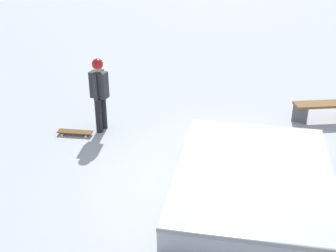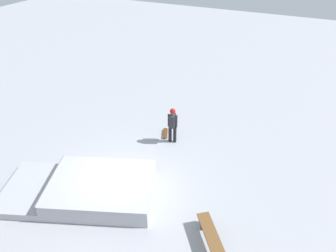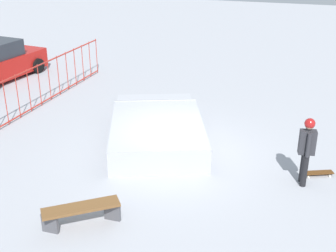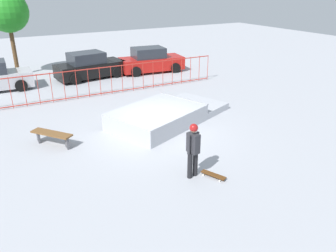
# 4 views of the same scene
# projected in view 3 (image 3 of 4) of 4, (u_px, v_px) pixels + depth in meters

# --- Properties ---
(ground_plane) EXTENTS (60.00, 60.00, 0.00)m
(ground_plane) POSITION_uv_depth(u_px,v_px,m) (177.00, 154.00, 12.52)
(ground_plane) COLOR #A8AAB2
(skate_ramp) EXTENTS (5.97, 4.35, 0.74)m
(skate_ramp) POSITION_uv_depth(u_px,v_px,m) (157.00, 129.00, 13.32)
(skate_ramp) COLOR #B0B3BB
(skate_ramp) RESTS_ON ground
(skater) EXTENTS (0.43, 0.41, 1.73)m
(skater) POSITION_uv_depth(u_px,v_px,m) (307.00, 147.00, 10.64)
(skater) COLOR black
(skater) RESTS_ON ground
(skateboard) EXTENTS (0.50, 0.81, 0.09)m
(skateboard) POSITION_uv_depth(u_px,v_px,m) (318.00, 173.00, 11.37)
(skateboard) COLOR #593314
(skateboard) RESTS_ON ground
(park_bench) EXTENTS (1.29, 1.52, 0.48)m
(park_bench) POSITION_uv_depth(u_px,v_px,m) (81.00, 211.00, 9.32)
(park_bench) COLOR brown
(park_bench) RESTS_ON ground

